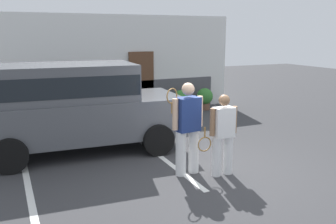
{
  "coord_description": "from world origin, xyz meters",
  "views": [
    {
      "loc": [
        -3.73,
        -5.79,
        2.72
      ],
      "look_at": [
        -0.54,
        1.2,
        1.05
      ],
      "focal_mm": 38.79,
      "sensor_mm": 36.0,
      "label": 1
    }
  ],
  "objects_px": {
    "tennis_player_woman": "(223,134)",
    "potted_plant_by_porch": "(182,100)",
    "tennis_player_man": "(187,127)",
    "parked_suv": "(76,103)",
    "potted_plant_secondary": "(205,98)"
  },
  "relations": [
    {
      "from": "tennis_player_man",
      "to": "potted_plant_by_porch",
      "type": "xyz_separation_m",
      "value": [
        2.47,
        5.14,
        -0.51
      ]
    },
    {
      "from": "potted_plant_by_porch",
      "to": "tennis_player_woman",
      "type": "bearing_deg",
      "value": -108.89
    },
    {
      "from": "potted_plant_secondary",
      "to": "parked_suv",
      "type": "bearing_deg",
      "value": -150.44
    },
    {
      "from": "tennis_player_woman",
      "to": "potted_plant_by_porch",
      "type": "xyz_separation_m",
      "value": [
        1.87,
        5.47,
        -0.38
      ]
    },
    {
      "from": "parked_suv",
      "to": "potted_plant_by_porch",
      "type": "xyz_separation_m",
      "value": [
        4.13,
        2.8,
        -0.7
      ]
    },
    {
      "from": "tennis_player_woman",
      "to": "potted_plant_secondary",
      "type": "relative_size",
      "value": 2.05
    },
    {
      "from": "potted_plant_secondary",
      "to": "tennis_player_woman",
      "type": "bearing_deg",
      "value": -117.12
    },
    {
      "from": "tennis_player_man",
      "to": "tennis_player_woman",
      "type": "xyz_separation_m",
      "value": [
        0.6,
        -0.33,
        -0.12
      ]
    },
    {
      "from": "tennis_player_man",
      "to": "potted_plant_secondary",
      "type": "xyz_separation_m",
      "value": [
        3.45,
        5.24,
        -0.52
      ]
    },
    {
      "from": "tennis_player_woman",
      "to": "potted_plant_secondary",
      "type": "height_order",
      "value": "tennis_player_woman"
    },
    {
      "from": "tennis_player_woman",
      "to": "potted_plant_secondary",
      "type": "xyz_separation_m",
      "value": [
        2.85,
        5.57,
        -0.39
      ]
    },
    {
      "from": "potted_plant_by_porch",
      "to": "tennis_player_man",
      "type": "bearing_deg",
      "value": -115.63
    },
    {
      "from": "parked_suv",
      "to": "tennis_player_man",
      "type": "bearing_deg",
      "value": -50.7
    },
    {
      "from": "potted_plant_by_porch",
      "to": "parked_suv",
      "type": "bearing_deg",
      "value": -145.86
    },
    {
      "from": "tennis_player_woman",
      "to": "potted_plant_by_porch",
      "type": "height_order",
      "value": "tennis_player_woman"
    }
  ]
}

